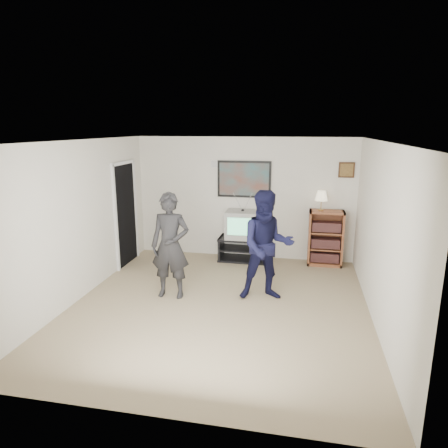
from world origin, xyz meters
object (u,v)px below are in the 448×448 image
(crt_television, at_px, (243,224))
(bookshelf, at_px, (325,238))
(person_short, at_px, (267,246))
(person_tall, at_px, (170,246))
(media_stand, at_px, (243,249))

(crt_television, bearing_deg, bookshelf, 0.28)
(person_short, bearing_deg, person_tall, 174.77)
(media_stand, relative_size, crt_television, 1.46)
(bookshelf, relative_size, person_short, 0.63)
(bookshelf, xyz_separation_m, person_tall, (-2.51, -2.06, 0.30))
(crt_television, relative_size, bookshelf, 0.60)
(media_stand, bearing_deg, person_short, -69.93)
(crt_television, xyz_separation_m, bookshelf, (1.66, 0.05, -0.21))
(bookshelf, bearing_deg, media_stand, -178.26)
(media_stand, height_order, crt_television, crt_television)
(person_tall, xyz_separation_m, person_short, (1.51, 0.21, 0.02))
(person_tall, height_order, person_short, person_short)
(crt_television, distance_m, person_tall, 2.19)
(media_stand, distance_m, person_tall, 2.27)
(media_stand, xyz_separation_m, bookshelf, (1.65, 0.05, 0.31))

